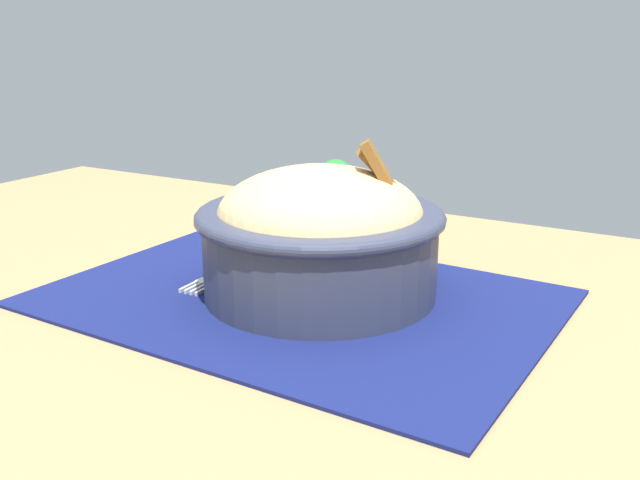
% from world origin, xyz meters
% --- Properties ---
extents(table, '(1.38, 0.76, 0.75)m').
position_xyz_m(table, '(0.00, 0.00, 0.69)').
color(table, '#99754C').
rests_on(table, ground_plane).
extents(placemat, '(0.44, 0.32, 0.00)m').
position_xyz_m(placemat, '(0.04, -0.03, 0.76)').
color(placemat, '#11194C').
rests_on(placemat, table).
extents(bowl, '(0.22, 0.22, 0.14)m').
position_xyz_m(bowl, '(0.02, -0.04, 0.81)').
color(bowl, '#2D3347').
rests_on(bowl, placemat).
extents(fork, '(0.02, 0.13, 0.00)m').
position_xyz_m(fork, '(0.12, -0.04, 0.76)').
color(fork, silver).
rests_on(fork, placemat).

